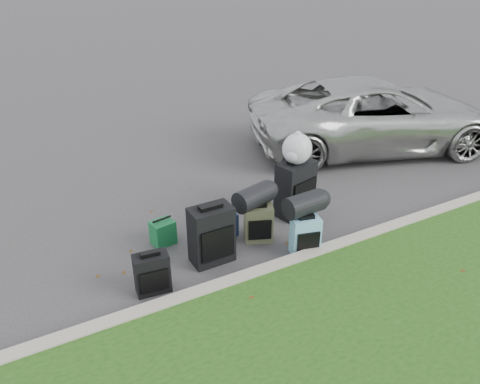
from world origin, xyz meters
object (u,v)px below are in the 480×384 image
suv (375,114)px  suitcase_large_black_left (211,235)px  suitcase_small_black (152,273)px  tote_green (163,232)px  suitcase_large_black_right (295,189)px  suitcase_olive (259,223)px  suitcase_teal (305,236)px  tote_navy (225,224)px

suv → suitcase_large_black_left: suv is taller
suitcase_small_black → tote_green: (0.45, 0.89, -0.08)m
suitcase_small_black → suitcase_large_black_right: suitcase_large_black_right is taller
suitcase_large_black_left → tote_green: size_ratio=2.28×
suv → tote_green: (-4.89, -1.31, -0.51)m
suv → suitcase_small_black: bearing=131.1°
suitcase_olive → suitcase_large_black_left: bearing=-148.6°
suitcase_large_black_left → suitcase_olive: suitcase_large_black_left is taller
suitcase_small_black → suitcase_olive: size_ratio=0.96×
suv → suitcase_small_black: suv is taller
suitcase_large_black_right → suitcase_teal: bearing=-130.8°
suitcase_small_black → tote_green: suitcase_small_black is taller
tote_green → tote_navy: bearing=-23.5°
tote_green → suitcase_large_black_right: bearing=-15.2°
suitcase_small_black → suitcase_large_black_left: size_ratio=0.65×
suitcase_large_black_right → suitcase_small_black: bearing=-177.9°
suv → tote_navy: size_ratio=14.71×
suitcase_teal → suitcase_small_black: bearing=-171.2°
suitcase_large_black_right → suitcase_large_black_left: bearing=-177.0°
suitcase_small_black → suitcase_large_black_right: (2.46, 0.71, 0.17)m
suv → suitcase_teal: suv is taller
suitcase_teal → suitcase_large_black_right: 1.04m
suitcase_small_black → tote_green: bearing=69.6°
suitcase_large_black_left → suitcase_large_black_right: 1.67m
suitcase_large_black_right → tote_green: suitcase_large_black_right is taller
suitcase_large_black_left → suitcase_olive: size_ratio=1.48×
tote_green → suitcase_teal: bearing=-45.4°
suitcase_olive → tote_green: 1.30m
tote_green → suitcase_large_black_left: bearing=-68.3°
tote_green → suitcase_olive: bearing=-34.6°
suv → suitcase_large_black_right: 3.25m
suitcase_large_black_left → suitcase_large_black_right: (1.60, 0.49, 0.04)m
suitcase_small_black → suitcase_large_black_right: bearing=22.5°
suitcase_small_black → suitcase_teal: bearing=0.4°
tote_navy → tote_green: bearing=167.4°
suitcase_large_black_left → tote_green: bearing=120.8°
suitcase_teal → tote_navy: suitcase_teal is taller
suv → suitcase_olive: suv is taller
tote_navy → suitcase_large_black_left: bearing=-131.1°
suitcase_olive → suv: bearing=48.1°
tote_green → suitcase_small_black: bearing=-126.9°
suitcase_olive → suitcase_teal: suitcase_teal is taller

